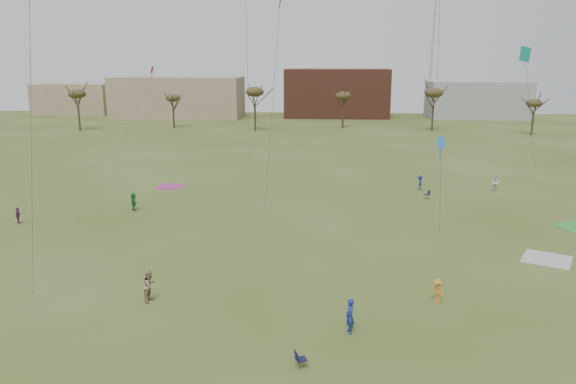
# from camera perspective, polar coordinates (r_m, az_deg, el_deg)

# --- Properties ---
(ground) EXTENTS (260.00, 260.00, 0.00)m
(ground) POSITION_cam_1_polar(r_m,az_deg,el_deg) (27.55, -1.81, -17.18)
(ground) COLOR #3F5119
(ground) RESTS_ON ground
(flyer_near_right) EXTENTS (0.62, 0.79, 1.92)m
(flyer_near_right) POSITION_cam_1_polar(r_m,az_deg,el_deg) (29.80, 6.42, -12.67)
(flyer_near_right) COLOR navy
(flyer_near_right) RESTS_ON ground
(spectator_fore_b) EXTENTS (0.92, 1.08, 1.94)m
(spectator_fore_b) POSITION_cam_1_polar(r_m,az_deg,el_deg) (34.24, -14.12, -9.41)
(spectator_fore_b) COLOR #9A7D62
(spectator_fore_b) RESTS_ON ground
(flyer_mid_b) EXTENTS (0.99, 1.07, 1.44)m
(flyer_mid_b) POSITION_cam_1_polar(r_m,az_deg,el_deg) (34.38, 15.23, -9.83)
(flyer_mid_b) COLOR orange
(flyer_mid_b) RESTS_ON ground
(spectator_mid_d) EXTENTS (0.49, 0.91, 1.49)m
(spectator_mid_d) POSITION_cam_1_polar(r_m,az_deg,el_deg) (54.07, -26.21, -2.19)
(spectator_mid_d) COLOR #883876
(spectator_mid_d) RESTS_ON ground
(spectator_mid_e) EXTENTS (1.10, 1.15, 1.87)m
(spectator_mid_e) POSITION_cam_1_polar(r_m,az_deg,el_deg) (64.64, 20.70, 0.89)
(spectator_mid_e) COLOR white
(spectator_mid_e) RESTS_ON ground
(flyer_far_a) EXTENTS (1.14, 1.68, 1.74)m
(flyer_far_a) POSITION_cam_1_polar(r_m,az_deg,el_deg) (54.77, -15.72, -0.96)
(flyer_far_a) COLOR #267436
(flyer_far_a) RESTS_ON ground
(flyer_far_c) EXTENTS (0.89, 1.19, 1.64)m
(flyer_far_c) POSITION_cam_1_polar(r_m,az_deg,el_deg) (62.79, 13.49, 0.94)
(flyer_far_c) COLOR navy
(flyer_far_c) RESTS_ON ground
(blanket_cream) EXTENTS (4.33, 4.33, 0.03)m
(blanket_cream) POSITION_cam_1_polar(r_m,az_deg,el_deg) (44.34, 25.25, -6.33)
(blanket_cream) COLOR beige
(blanket_cream) RESTS_ON ground
(blanket_plum) EXTENTS (2.94, 2.94, 0.03)m
(blanket_plum) POSITION_cam_1_polar(r_m,az_deg,el_deg) (64.31, -12.13, 0.56)
(blanket_plum) COLOR #AD3583
(blanket_plum) RESTS_ON ground
(camp_chair_center) EXTENTS (0.69, 0.67, 0.87)m
(camp_chair_center) POSITION_cam_1_polar(r_m,az_deg,el_deg) (26.99, 1.33, -17.24)
(camp_chair_center) COLOR #151439
(camp_chair_center) RESTS_ON ground
(camp_chair_right) EXTENTS (0.65, 0.61, 0.87)m
(camp_chair_right) POSITION_cam_1_polar(r_m,az_deg,el_deg) (59.14, 14.21, -0.42)
(camp_chair_right) COLOR #131C36
(camp_chair_right) RESTS_ON ground
(tree_line) EXTENTS (117.44, 49.32, 8.91)m
(tree_line) POSITION_cam_1_polar(r_m,az_deg,el_deg) (103.07, 1.02, 9.60)
(tree_line) COLOR #3A2B1E
(tree_line) RESTS_ON ground
(building_tan) EXTENTS (32.00, 14.00, 10.00)m
(building_tan) POSITION_cam_1_polar(r_m,az_deg,el_deg) (143.83, -11.30, 9.61)
(building_tan) COLOR #937F60
(building_tan) RESTS_ON ground
(building_brick) EXTENTS (26.00, 16.00, 12.00)m
(building_brick) POSITION_cam_1_polar(r_m,az_deg,el_deg) (143.82, 5.05, 10.21)
(building_brick) COLOR brown
(building_brick) RESTS_ON ground
(building_grey) EXTENTS (24.00, 12.00, 9.00)m
(building_grey) POSITION_cam_1_polar(r_m,az_deg,el_deg) (146.77, 19.02, 9.02)
(building_grey) COLOR gray
(building_grey) RESTS_ON ground
(building_tan_west) EXTENTS (20.00, 12.00, 8.00)m
(building_tan_west) POSITION_cam_1_polar(r_m,az_deg,el_deg) (160.76, -21.13, 9.00)
(building_tan_west) COLOR #937F60
(building_tan_west) RESTS_ON ground
(radio_tower) EXTENTS (1.51, 1.72, 41.00)m
(radio_tower) POSITION_cam_1_polar(r_m,az_deg,el_deg) (151.19, 14.98, 14.99)
(radio_tower) COLOR #9EA3A8
(radio_tower) RESTS_ON ground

